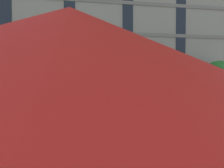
# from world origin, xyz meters

# --- Properties ---
(ground_plane) EXTENTS (120.00, 120.00, 0.00)m
(ground_plane) POSITION_xyz_m (0.00, 0.00, 0.00)
(ground_plane) COLOR #424244
(sidewalk_far) EXTENTS (56.00, 3.60, 0.12)m
(sidewalk_far) POSITION_xyz_m (0.00, 6.80, 0.06)
(sidewalk_far) COLOR gray
(sidewalk_far) RESTS_ON ground
(apartment_building) EXTENTS (41.31, 12.08, 19.20)m
(apartment_building) POSITION_xyz_m (0.00, 14.99, 9.60)
(apartment_building) COLOR gray
(apartment_building) RESTS_ON ground
(sedan_silver) EXTENTS (4.40, 1.98, 1.78)m
(sedan_silver) POSITION_xyz_m (-1.17, 3.70, 0.95)
(sedan_silver) COLOR #A8AAB2
(sedan_silver) RESTS_ON ground
(sedan_green) EXTENTS (4.40, 1.98, 1.78)m
(sedan_green) POSITION_xyz_m (6.20, 3.70, 0.95)
(sedan_green) COLOR #195933
(sedan_green) RESTS_ON ground
(street_tree_middle) EXTENTS (2.74, 2.80, 4.33)m
(street_tree_middle) POSITION_xyz_m (2.13, 6.74, 2.95)
(street_tree_middle) COLOR #4C3823
(street_tree_middle) RESTS_ON ground
(street_tree_right) EXTENTS (2.32, 2.02, 3.61)m
(street_tree_right) POSITION_xyz_m (14.86, 7.00, 2.64)
(street_tree_right) COLOR brown
(street_tree_right) RESTS_ON ground
(patio_umbrella) EXTENTS (3.95, 3.67, 2.31)m
(patio_umbrella) POSITION_xyz_m (0.46, -9.00, 2.01)
(patio_umbrella) COLOR silver
(patio_umbrella) RESTS_ON ground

